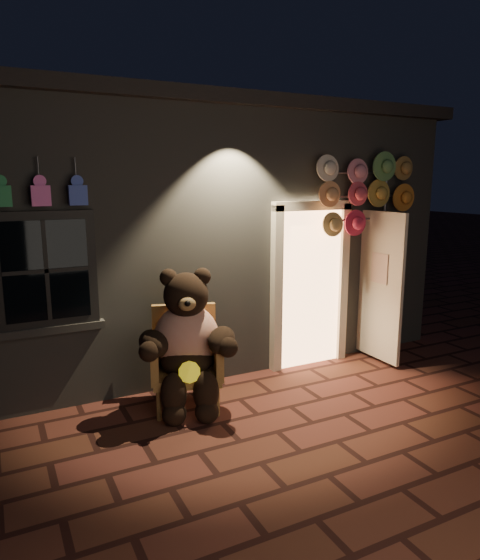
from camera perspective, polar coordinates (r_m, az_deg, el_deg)
ground at (r=5.18m, az=4.31°, el=-16.91°), size 60.00×60.00×0.00m
shop_building at (r=8.27m, az=-9.93°, el=6.21°), size 7.30×5.95×3.51m
wicker_armchair at (r=5.58m, az=-6.24°, el=-8.72°), size 0.90×0.86×1.09m
teddy_bear at (r=5.38m, az=-6.05°, el=-7.04°), size 1.08×0.99×1.55m
hat_rack at (r=6.81m, az=14.04°, el=9.56°), size 1.57×0.22×2.77m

